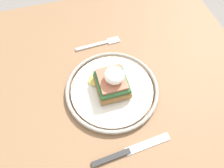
{
  "coord_description": "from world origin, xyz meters",
  "views": [
    {
      "loc": [
        0.24,
        -0.06,
        1.25
      ],
      "look_at": [
        -0.04,
        0.01,
        0.78
      ],
      "focal_mm": 35.0,
      "sensor_mm": 36.0,
      "label": 1
    }
  ],
  "objects": [
    {
      "name": "knife",
      "position": [
        0.13,
        -0.0,
        0.75
      ],
      "size": [
        0.03,
        0.19,
        0.01
      ],
      "color": "#2D2D2D",
      "rests_on": "dining_table"
    },
    {
      "name": "sandwich",
      "position": [
        -0.04,
        0.01,
        0.79
      ],
      "size": [
        0.1,
        0.09,
        0.07
      ],
      "color": "olive",
      "rests_on": "plate"
    },
    {
      "name": "plate",
      "position": [
        -0.04,
        0.01,
        0.75
      ],
      "size": [
        0.24,
        0.24,
        0.02
      ],
      "color": "silver",
      "rests_on": "dining_table"
    },
    {
      "name": "dining_table",
      "position": [
        0.0,
        0.0,
        0.62
      ],
      "size": [
        0.87,
        0.83,
        0.74
      ],
      "color": "#846042",
      "rests_on": "ground_plane"
    },
    {
      "name": "fork",
      "position": [
        -0.2,
        0.02,
        0.75
      ],
      "size": [
        0.02,
        0.14,
        0.0
      ],
      "color": "silver",
      "rests_on": "dining_table"
    },
    {
      "name": "ground_plane",
      "position": [
        0.0,
        0.0,
        0.0
      ],
      "size": [
        6.0,
        6.0,
        0.0
      ],
      "primitive_type": "plane",
      "color": "gray"
    }
  ]
}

